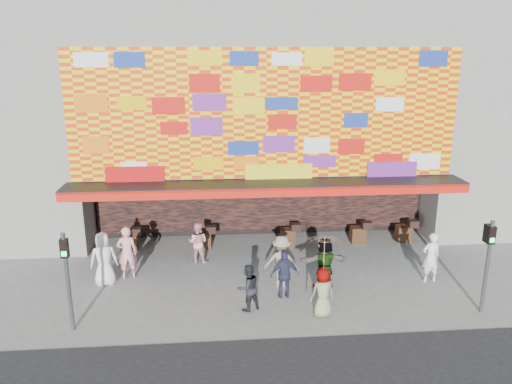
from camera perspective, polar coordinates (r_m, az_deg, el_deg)
The scene contains 14 objects.
ground at distance 16.86m, azimuth 2.49°, elevation -11.90°, with size 90.00×90.00×0.00m, color slate.
shop_building at distance 23.23m, azimuth 0.07°, elevation 9.31°, with size 15.20×9.40×10.00m.
signal_left at distance 15.19m, azimuth -20.81°, elevation -8.44°, with size 0.22×0.20×3.00m.
signal_right at distance 16.72m, azimuth 25.01°, elevation -6.70°, with size 0.22×0.20×3.00m.
ped_a at distance 18.09m, azimuth -17.01°, elevation -7.32°, with size 0.93×0.60×1.90m, color white.
ped_b at distance 18.38m, azimuth -14.52°, elevation -6.72°, with size 0.70×0.46×1.92m, color pink.
ped_c at distance 15.76m, azimuth -0.91°, elevation -10.86°, with size 0.74×0.58×1.52m, color black.
ped_d at distance 17.24m, azimuth 2.92°, elevation -7.93°, with size 1.17×0.67×1.82m, color gray.
ped_e at distance 16.52m, azimuth 3.30°, elevation -9.43°, with size 0.94×0.39×1.61m, color #2E3150.
ped_f at distance 17.24m, azimuth 7.83°, elevation -8.03°, with size 1.69×0.54×1.83m, color gray.
ped_g at distance 15.57m, azimuth 7.63°, elevation -11.32°, with size 0.76×0.49×1.55m, color gray.
ped_h at distance 18.57m, azimuth 19.37°, elevation -7.07°, with size 0.66×0.43×1.81m, color white.
ped_i at distance 19.29m, azimuth -6.65°, elevation -5.74°, with size 0.77×0.60×1.59m, color pink.
parasol at distance 15.00m, azimuth 7.82°, elevation -6.63°, with size 1.11×1.12×1.85m.
Camera 1 is at (-1.97, -14.83, 7.79)m, focal length 35.00 mm.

